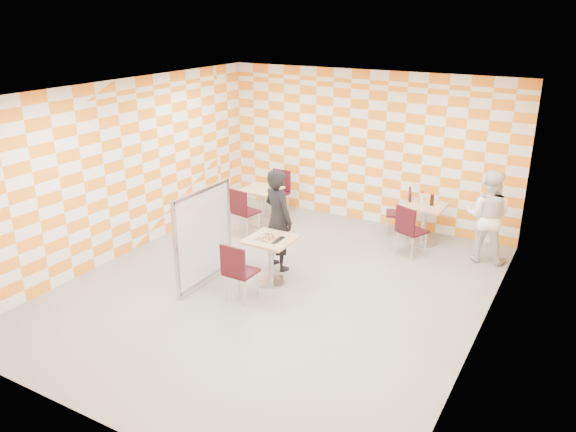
# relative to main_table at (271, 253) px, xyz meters

# --- Properties ---
(room_shell) EXTENTS (7.00, 7.00, 7.00)m
(room_shell) POSITION_rel_main_table_xyz_m (0.18, 0.40, 0.99)
(room_shell) COLOR gray
(room_shell) RESTS_ON ground
(main_table) EXTENTS (0.70, 0.70, 0.75)m
(main_table) POSITION_rel_main_table_xyz_m (0.00, 0.00, 0.00)
(main_table) COLOR tan
(main_table) RESTS_ON ground
(second_table) EXTENTS (0.70, 0.70, 0.75)m
(second_table) POSITION_rel_main_table_xyz_m (1.60, 2.74, 0.00)
(second_table) COLOR tan
(second_table) RESTS_ON ground
(empty_table) EXTENTS (0.70, 0.70, 0.75)m
(empty_table) POSITION_rel_main_table_xyz_m (-1.49, 2.10, 0.00)
(empty_table) COLOR tan
(empty_table) RESTS_ON ground
(chair_main_front) EXTENTS (0.42, 0.43, 0.92)m
(chair_main_front) POSITION_rel_main_table_xyz_m (-0.09, -0.79, 0.04)
(chair_main_front) COLOR #350A11
(chair_main_front) RESTS_ON ground
(chair_second_front) EXTENTS (0.56, 0.56, 0.92)m
(chair_second_front) POSITION_rel_main_table_xyz_m (1.55, 2.02, 0.04)
(chair_second_front) COLOR #350A11
(chair_second_front) RESTS_ON ground
(chair_second_side) EXTENTS (0.55, 0.54, 0.92)m
(chair_second_side) POSITION_rel_main_table_xyz_m (1.16, 2.87, 0.04)
(chair_second_side) COLOR #350A11
(chair_second_side) RESTS_ON ground
(chair_empty_near) EXTENTS (0.49, 0.50, 0.92)m
(chair_empty_near) POSITION_rel_main_table_xyz_m (-1.48, 1.41, 0.04)
(chair_empty_near) COLOR #350A11
(chair_empty_near) RESTS_ON ground
(chair_empty_far) EXTENTS (0.43, 0.44, 0.92)m
(chair_empty_far) POSITION_rel_main_table_xyz_m (-1.52, 2.83, 0.04)
(chair_empty_far) COLOR #350A11
(chair_empty_far) RESTS_ON ground
(partition) EXTENTS (0.08, 1.38, 1.55)m
(partition) POSITION_rel_main_table_xyz_m (-0.89, -0.52, 0.28)
(partition) COLOR white
(partition) RESTS_ON ground
(man_dark) EXTENTS (0.73, 0.62, 1.70)m
(man_dark) POSITION_rel_main_table_xyz_m (-0.18, 0.53, 0.34)
(man_dark) COLOR black
(man_dark) RESTS_ON ground
(man_white) EXTENTS (0.80, 0.63, 1.60)m
(man_white) POSITION_rel_main_table_xyz_m (2.73, 2.52, 0.29)
(man_white) COLOR white
(man_white) RESTS_ON ground
(pizza_on_foil) EXTENTS (0.40, 0.40, 0.04)m
(pizza_on_foil) POSITION_rel_main_table_xyz_m (-0.00, -0.02, 0.26)
(pizza_on_foil) COLOR silver
(pizza_on_foil) RESTS_ON main_table
(sport_bottle) EXTENTS (0.06, 0.06, 0.20)m
(sport_bottle) POSITION_rel_main_table_xyz_m (1.50, 2.88, 0.33)
(sport_bottle) COLOR white
(sport_bottle) RESTS_ON second_table
(soda_bottle) EXTENTS (0.07, 0.07, 0.23)m
(soda_bottle) POSITION_rel_main_table_xyz_m (1.71, 2.76, 0.34)
(soda_bottle) COLOR black
(soda_bottle) RESTS_ON second_table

